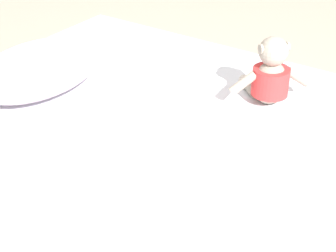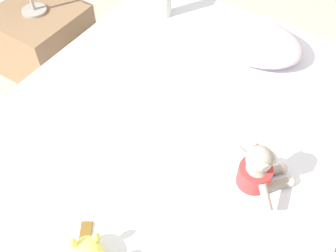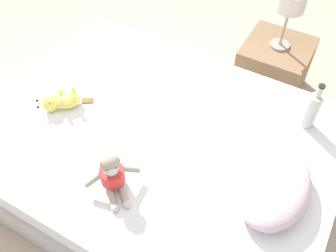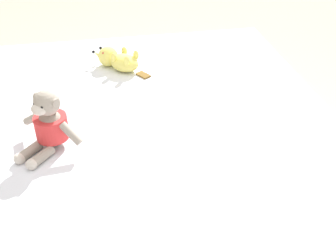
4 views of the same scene
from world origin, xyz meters
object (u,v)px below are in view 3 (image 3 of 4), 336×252
(plush_monkey, at_px, (113,175))
(plush_yellow_creature, at_px, (61,101))
(bed, at_px, (160,155))
(bedside_lamp, at_px, (291,5))
(pillow, at_px, (274,186))
(nightstand, at_px, (273,68))
(glass_bottle, at_px, (312,110))

(plush_monkey, bearing_deg, plush_yellow_creature, -116.68)
(bed, distance_m, bedside_lamp, 1.29)
(bed, height_order, plush_monkey, plush_monkey)
(pillow, bearing_deg, plush_monkey, -63.76)
(plush_monkey, bearing_deg, bedside_lamp, 166.75)
(nightstand, bearing_deg, glass_bottle, 30.18)
(bedside_lamp, bearing_deg, glass_bottle, 30.18)
(bed, bearing_deg, bedside_lamp, 163.12)
(plush_yellow_creature, xyz_separation_m, nightstand, (-1.23, 0.95, -0.26))
(plush_yellow_creature, xyz_separation_m, bedside_lamp, (-1.23, 0.95, 0.27))
(nightstand, bearing_deg, bed, -16.88)
(pillow, distance_m, nightstand, 1.26)
(pillow, relative_size, glass_bottle, 1.69)
(plush_monkey, xyz_separation_m, bedside_lamp, (-1.53, 0.36, 0.22))
(plush_yellow_creature, height_order, bedside_lamp, bedside_lamp)
(pillow, relative_size, nightstand, 1.12)
(glass_bottle, xyz_separation_m, bedside_lamp, (-0.64, -0.37, 0.20))
(plush_monkey, relative_size, glass_bottle, 0.83)
(bed, distance_m, nightstand, 1.17)
(glass_bottle, distance_m, nightstand, 0.82)
(pillow, height_order, nightstand, pillow)
(bed, bearing_deg, glass_bottle, 123.79)
(bed, distance_m, glass_bottle, 0.92)
(plush_yellow_creature, bearing_deg, bedside_lamp, 142.27)
(bed, height_order, bedside_lamp, bedside_lamp)
(pillow, relative_size, plush_monkey, 2.04)
(bed, distance_m, plush_monkey, 0.52)
(plush_yellow_creature, distance_m, bedside_lamp, 1.58)
(pillow, xyz_separation_m, plush_monkey, (0.35, -0.71, 0.03))
(plush_monkey, distance_m, bedside_lamp, 1.59)
(plush_yellow_creature, xyz_separation_m, glass_bottle, (-0.59, 1.33, 0.07))
(pillow, xyz_separation_m, nightstand, (-1.18, -0.35, -0.29))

